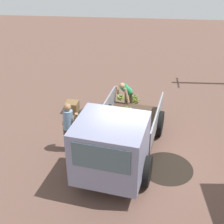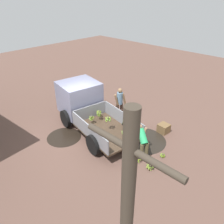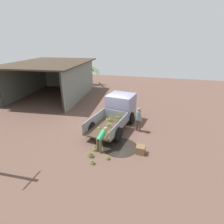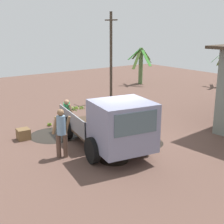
{
  "view_description": "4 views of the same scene",
  "coord_description": "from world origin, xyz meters",
  "px_view_note": "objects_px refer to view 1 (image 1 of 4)",
  "views": [
    {
      "loc": [
        7.71,
        -0.12,
        6.11
      ],
      "look_at": [
        -0.05,
        -0.86,
        1.57
      ],
      "focal_mm": 50.0,
      "sensor_mm": 36.0,
      "label": 1
    },
    {
      "loc": [
        -6.81,
        5.17,
        5.86
      ],
      "look_at": [
        -1.02,
        -0.84,
        1.19
      ],
      "focal_mm": 35.0,
      "sensor_mm": 36.0,
      "label": 2
    },
    {
      "loc": [
        -10.53,
        -3.15,
        5.63
      ],
      "look_at": [
        -1.06,
        -0.68,
        1.54
      ],
      "focal_mm": 28.0,
      "sensor_mm": 36.0,
      "label": 3
    },
    {
      "loc": [
        8.61,
        -6.64,
        4.3
      ],
      "look_at": [
        -0.96,
        0.39,
        0.97
      ],
      "focal_mm": 50.0,
      "sensor_mm": 36.0,
      "label": 4
    }
  ],
  "objects_px": {
    "person_worker_loading": "(126,93)",
    "banana_bunch_on_ground_1": "(114,100)",
    "cargo_truck": "(114,144)",
    "banana_bunch_on_ground_3": "(135,106)",
    "banana_bunch_on_ground_2": "(136,99)",
    "person_foreground_visitor": "(68,125)",
    "banana_bunch_on_ground_0": "(130,94)",
    "wooden_crate_0": "(72,107)"
  },
  "relations": [
    {
      "from": "banana_bunch_on_ground_1",
      "to": "wooden_crate_0",
      "type": "bearing_deg",
      "value": -58.53
    },
    {
      "from": "banana_bunch_on_ground_1",
      "to": "wooden_crate_0",
      "type": "distance_m",
      "value": 1.8
    },
    {
      "from": "banana_bunch_on_ground_1",
      "to": "banana_bunch_on_ground_3",
      "type": "height_order",
      "value": "banana_bunch_on_ground_3"
    },
    {
      "from": "person_worker_loading",
      "to": "banana_bunch_on_ground_3",
      "type": "relative_size",
      "value": 4.04
    },
    {
      "from": "person_worker_loading",
      "to": "banana_bunch_on_ground_1",
      "type": "bearing_deg",
      "value": -113.02
    },
    {
      "from": "cargo_truck",
      "to": "wooden_crate_0",
      "type": "xyz_separation_m",
      "value": [
        -3.41,
        -1.95,
        -0.85
      ]
    },
    {
      "from": "cargo_truck",
      "to": "banana_bunch_on_ground_1",
      "type": "distance_m",
      "value": 4.48
    },
    {
      "from": "banana_bunch_on_ground_1",
      "to": "banana_bunch_on_ground_3",
      "type": "xyz_separation_m",
      "value": [
        0.55,
        0.89,
        0.07
      ]
    },
    {
      "from": "cargo_truck",
      "to": "banana_bunch_on_ground_2",
      "type": "xyz_separation_m",
      "value": [
        -4.39,
        0.5,
        -0.91
      ]
    },
    {
      "from": "cargo_truck",
      "to": "wooden_crate_0",
      "type": "bearing_deg",
      "value": -140.26
    },
    {
      "from": "banana_bunch_on_ground_0",
      "to": "wooden_crate_0",
      "type": "height_order",
      "value": "wooden_crate_0"
    },
    {
      "from": "wooden_crate_0",
      "to": "cargo_truck",
      "type": "bearing_deg",
      "value": 29.74
    },
    {
      "from": "person_worker_loading",
      "to": "banana_bunch_on_ground_0",
      "type": "distance_m",
      "value": 1.37
    },
    {
      "from": "cargo_truck",
      "to": "banana_bunch_on_ground_2",
      "type": "height_order",
      "value": "cargo_truck"
    },
    {
      "from": "cargo_truck",
      "to": "banana_bunch_on_ground_3",
      "type": "relative_size",
      "value": 14.95
    },
    {
      "from": "banana_bunch_on_ground_2",
      "to": "person_worker_loading",
      "type": "bearing_deg",
      "value": -28.16
    },
    {
      "from": "person_foreground_visitor",
      "to": "banana_bunch_on_ground_0",
      "type": "height_order",
      "value": "person_foreground_visitor"
    },
    {
      "from": "person_worker_loading",
      "to": "banana_bunch_on_ground_1",
      "type": "relative_size",
      "value": 6.02
    },
    {
      "from": "banana_bunch_on_ground_3",
      "to": "banana_bunch_on_ground_1",
      "type": "bearing_deg",
      "value": -121.43
    },
    {
      "from": "banana_bunch_on_ground_2",
      "to": "wooden_crate_0",
      "type": "distance_m",
      "value": 2.64
    },
    {
      "from": "person_foreground_visitor",
      "to": "person_worker_loading",
      "type": "relative_size",
      "value": 1.27
    },
    {
      "from": "cargo_truck",
      "to": "person_worker_loading",
      "type": "bearing_deg",
      "value": -171.96
    },
    {
      "from": "person_worker_loading",
      "to": "banana_bunch_on_ground_2",
      "type": "relative_size",
      "value": 4.2
    },
    {
      "from": "person_worker_loading",
      "to": "banana_bunch_on_ground_0",
      "type": "relative_size",
      "value": 5.34
    },
    {
      "from": "banana_bunch_on_ground_3",
      "to": "wooden_crate_0",
      "type": "xyz_separation_m",
      "value": [
        0.39,
        -2.43,
        0.06
      ]
    },
    {
      "from": "person_worker_loading",
      "to": "banana_bunch_on_ground_3",
      "type": "xyz_separation_m",
      "value": [
        -0.12,
        0.35,
        -0.62
      ]
    },
    {
      "from": "cargo_truck",
      "to": "person_foreground_visitor",
      "type": "distance_m",
      "value": 1.83
    },
    {
      "from": "person_worker_loading",
      "to": "wooden_crate_0",
      "type": "xyz_separation_m",
      "value": [
        0.28,
        -2.07,
        -0.56
      ]
    },
    {
      "from": "person_worker_loading",
      "to": "banana_bunch_on_ground_3",
      "type": "distance_m",
      "value": 0.73
    },
    {
      "from": "person_worker_loading",
      "to": "banana_bunch_on_ground_0",
      "type": "height_order",
      "value": "person_worker_loading"
    },
    {
      "from": "person_foreground_visitor",
      "to": "banana_bunch_on_ground_1",
      "type": "distance_m",
      "value": 3.61
    },
    {
      "from": "banana_bunch_on_ground_3",
      "to": "person_worker_loading",
      "type": "bearing_deg",
      "value": -71.8
    },
    {
      "from": "banana_bunch_on_ground_3",
      "to": "person_foreground_visitor",
      "type": "bearing_deg",
      "value": -35.55
    },
    {
      "from": "person_foreground_visitor",
      "to": "banana_bunch_on_ground_1",
      "type": "xyz_separation_m",
      "value": [
        -3.34,
        1.1,
        -0.84
      ]
    },
    {
      "from": "banana_bunch_on_ground_0",
      "to": "person_foreground_visitor",
      "type": "bearing_deg",
      "value": -24.1
    },
    {
      "from": "person_worker_loading",
      "to": "banana_bunch_on_ground_0",
      "type": "xyz_separation_m",
      "value": [
        -1.2,
        0.09,
        -0.65
      ]
    },
    {
      "from": "banana_bunch_on_ground_1",
      "to": "banana_bunch_on_ground_0",
      "type": "bearing_deg",
      "value": 130.46
    },
    {
      "from": "cargo_truck",
      "to": "banana_bunch_on_ground_1",
      "type": "xyz_separation_m",
      "value": [
        -4.35,
        -0.42,
        -0.98
      ]
    },
    {
      "from": "person_worker_loading",
      "to": "banana_bunch_on_ground_3",
      "type": "bearing_deg",
      "value": 135.93
    },
    {
      "from": "person_worker_loading",
      "to": "banana_bunch_on_ground_1",
      "type": "distance_m",
      "value": 1.1
    },
    {
      "from": "wooden_crate_0",
      "to": "banana_bunch_on_ground_2",
      "type": "bearing_deg",
      "value": 111.74
    },
    {
      "from": "cargo_truck",
      "to": "person_worker_loading",
      "type": "relative_size",
      "value": 3.7
    }
  ]
}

